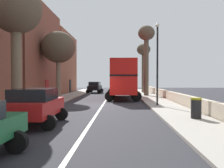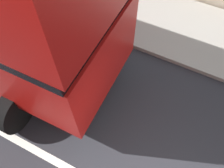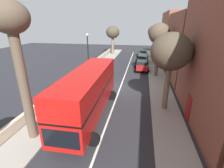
% 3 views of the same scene
% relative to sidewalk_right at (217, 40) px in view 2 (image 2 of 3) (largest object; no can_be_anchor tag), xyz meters
% --- Properties ---
extents(sidewalk_right, '(2.60, 60.00, 0.12)m').
position_rel_sidewalk_right_xyz_m(sidewalk_right, '(0.00, 0.00, 0.00)').
color(sidewalk_right, '#9E998E').
rests_on(sidewalk_right, ground).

